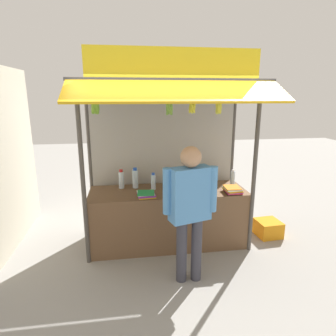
% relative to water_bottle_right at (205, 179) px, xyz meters
% --- Properties ---
extents(ground_plane, '(20.00, 20.00, 0.00)m').
position_rel_water_bottle_right_xyz_m(ground_plane, '(-0.59, -0.04, -1.00)').
color(ground_plane, gray).
extents(stall_counter, '(2.35, 0.78, 0.86)m').
position_rel_water_bottle_right_xyz_m(stall_counter, '(-0.59, -0.04, -0.57)').
color(stall_counter, brown).
rests_on(stall_counter, ground).
extents(stall_structure, '(2.55, 1.63, 2.81)m').
position_rel_water_bottle_right_xyz_m(stall_structure, '(-0.59, 0.09, 0.72)').
color(stall_structure, '#4C4742').
rests_on(stall_structure, ground).
extents(water_bottle_right, '(0.08, 0.08, 0.29)m').
position_rel_water_bottle_right_xyz_m(water_bottle_right, '(0.00, 0.00, 0.00)').
color(water_bottle_right, silver).
rests_on(water_bottle_right, stall_counter).
extents(water_bottle_mid_left, '(0.08, 0.08, 0.28)m').
position_rel_water_bottle_right_xyz_m(water_bottle_mid_left, '(0.19, 0.15, -0.01)').
color(water_bottle_mid_left, silver).
rests_on(water_bottle_mid_left, stall_counter).
extents(water_bottle_front_left, '(0.09, 0.09, 0.32)m').
position_rel_water_bottle_right_xyz_m(water_bottle_front_left, '(-1.07, 0.17, 0.01)').
color(water_bottle_front_left, silver).
rests_on(water_bottle_front_left, stall_counter).
extents(water_bottle_front_right, '(0.07, 0.07, 0.25)m').
position_rel_water_bottle_right_xyz_m(water_bottle_front_right, '(0.47, 0.07, -0.02)').
color(water_bottle_front_right, silver).
rests_on(water_bottle_front_right, stall_counter).
extents(water_bottle_back_right, '(0.08, 0.08, 0.30)m').
position_rel_water_bottle_right_xyz_m(water_bottle_back_right, '(-1.28, 0.18, 0.00)').
color(water_bottle_back_right, silver).
rests_on(water_bottle_back_right, stall_counter).
extents(water_bottle_center, '(0.07, 0.07, 0.26)m').
position_rel_water_bottle_right_xyz_m(water_bottle_center, '(-0.80, 0.04, -0.01)').
color(water_bottle_center, silver).
rests_on(water_bottle_center, stall_counter).
extents(magazine_stack_rear_center, '(0.27, 0.29, 0.06)m').
position_rel_water_bottle_right_xyz_m(magazine_stack_rear_center, '(-0.93, -0.24, -0.11)').
color(magazine_stack_rear_center, yellow).
rests_on(magazine_stack_rear_center, stall_counter).
extents(magazine_stack_left, '(0.25, 0.28, 0.09)m').
position_rel_water_bottle_right_xyz_m(magazine_stack_left, '(0.34, -0.28, -0.09)').
color(magazine_stack_left, black).
rests_on(magazine_stack_left, stall_counter).
extents(banana_bunch_inner_right, '(0.11, 0.11, 0.31)m').
position_rel_water_bottle_right_xyz_m(banana_bunch_inner_right, '(-0.01, -0.53, 1.10)').
color(banana_bunch_inner_right, '#332D23').
extents(banana_bunch_inner_left, '(0.11, 0.11, 0.32)m').
position_rel_water_bottle_right_xyz_m(banana_bunch_inner_left, '(-0.64, -0.53, 1.10)').
color(banana_bunch_inner_left, '#332D23').
extents(banana_bunch_rightmost, '(0.11, 0.11, 0.30)m').
position_rel_water_bottle_right_xyz_m(banana_bunch_rightmost, '(-1.54, -0.53, 1.12)').
color(banana_bunch_rightmost, '#332D23').
extents(banana_bunch_leftmost, '(0.10, 0.10, 0.30)m').
position_rel_water_bottle_right_xyz_m(banana_bunch_leftmost, '(-0.35, -0.53, 1.12)').
color(banana_bunch_leftmost, '#332D23').
extents(vendor_person, '(0.65, 0.33, 1.71)m').
position_rel_water_bottle_right_xyz_m(vendor_person, '(-0.47, -1.02, 0.03)').
color(vendor_person, '#383842').
rests_on(vendor_person, ground).
extents(plastic_crate, '(0.40, 0.40, 0.26)m').
position_rel_water_bottle_right_xyz_m(plastic_crate, '(1.08, -0.06, -0.87)').
color(plastic_crate, orange).
rests_on(plastic_crate, ground).
extents(neighbour_wall, '(0.20, 2.40, 2.68)m').
position_rel_water_bottle_right_xyz_m(neighbour_wall, '(-3.00, 0.26, 0.34)').
color(neighbour_wall, '#BDB7A1').
rests_on(neighbour_wall, ground).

